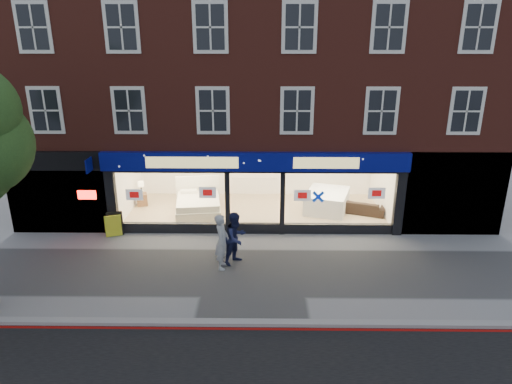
{
  "coord_description": "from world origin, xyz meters",
  "views": [
    {
      "loc": [
        0.24,
        -13.3,
        7.41
      ],
      "look_at": [
        0.05,
        2.5,
        1.9
      ],
      "focal_mm": 32.0,
      "sensor_mm": 36.0,
      "label": 1
    }
  ],
  "objects_px": {
    "sofa": "(363,207)",
    "pedestrian_grey": "(222,241)",
    "display_bed": "(198,204)",
    "mattress_stack": "(327,201)",
    "a_board": "(114,225)",
    "pedestrian_blue": "(236,238)"
  },
  "relations": [
    {
      "from": "display_bed",
      "to": "mattress_stack",
      "type": "relative_size",
      "value": 0.99
    },
    {
      "from": "display_bed",
      "to": "sofa",
      "type": "relative_size",
      "value": 1.36
    },
    {
      "from": "pedestrian_grey",
      "to": "pedestrian_blue",
      "type": "xyz_separation_m",
      "value": [
        0.44,
        0.36,
        -0.04
      ]
    },
    {
      "from": "a_board",
      "to": "pedestrian_blue",
      "type": "bearing_deg",
      "value": -42.4
    },
    {
      "from": "display_bed",
      "to": "pedestrian_blue",
      "type": "height_order",
      "value": "pedestrian_blue"
    },
    {
      "from": "a_board",
      "to": "pedestrian_blue",
      "type": "relative_size",
      "value": 0.52
    },
    {
      "from": "sofa",
      "to": "pedestrian_grey",
      "type": "relative_size",
      "value": 0.98
    },
    {
      "from": "display_bed",
      "to": "mattress_stack",
      "type": "xyz_separation_m",
      "value": [
        5.58,
        0.26,
        0.06
      ]
    },
    {
      "from": "mattress_stack",
      "to": "a_board",
      "type": "height_order",
      "value": "a_board"
    },
    {
      "from": "pedestrian_blue",
      "to": "display_bed",
      "type": "bearing_deg",
      "value": 61.58
    },
    {
      "from": "display_bed",
      "to": "mattress_stack",
      "type": "distance_m",
      "value": 5.59
    },
    {
      "from": "display_bed",
      "to": "pedestrian_blue",
      "type": "distance_m",
      "value": 4.83
    },
    {
      "from": "a_board",
      "to": "sofa",
      "type": "bearing_deg",
      "value": -6.31
    },
    {
      "from": "mattress_stack",
      "to": "pedestrian_blue",
      "type": "xyz_separation_m",
      "value": [
        -3.71,
        -4.69,
        0.39
      ]
    },
    {
      "from": "mattress_stack",
      "to": "pedestrian_blue",
      "type": "height_order",
      "value": "pedestrian_blue"
    },
    {
      "from": "mattress_stack",
      "to": "a_board",
      "type": "bearing_deg",
      "value": -162.8
    },
    {
      "from": "mattress_stack",
      "to": "sofa",
      "type": "relative_size",
      "value": 1.37
    },
    {
      "from": "sofa",
      "to": "pedestrian_grey",
      "type": "height_order",
      "value": "pedestrian_grey"
    },
    {
      "from": "sofa",
      "to": "pedestrian_grey",
      "type": "bearing_deg",
      "value": 61.3
    },
    {
      "from": "sofa",
      "to": "a_board",
      "type": "bearing_deg",
      "value": 34.38
    },
    {
      "from": "mattress_stack",
      "to": "sofa",
      "type": "xyz_separation_m",
      "value": [
        1.5,
        -0.36,
        -0.15
      ]
    },
    {
      "from": "mattress_stack",
      "to": "pedestrian_blue",
      "type": "bearing_deg",
      "value": -128.31
    }
  ]
}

